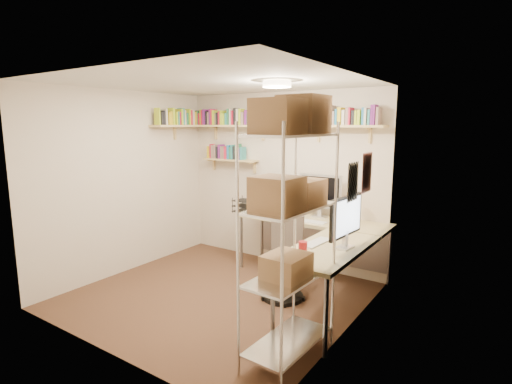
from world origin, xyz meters
TOP-DOWN VIEW (x-y plane):
  - ground at (0.00, 0.00)m, footprint 3.20×3.20m
  - room_shell at (0.00, 0.00)m, footprint 3.24×3.04m
  - wall_shelves at (-0.42, 1.30)m, footprint 3.12×1.09m
  - corner_desk at (0.70, 0.95)m, footprint 2.13×2.08m
  - office_chair at (0.68, 0.43)m, footprint 0.53×0.54m
  - wire_rack at (1.36, -0.68)m, footprint 0.48×0.91m

SIDE VIEW (x-z plane):
  - ground at x=0.00m, z-range 0.00..0.00m
  - office_chair at x=0.68m, z-range -0.08..0.90m
  - corner_desk at x=0.70m, z-range 0.10..1.48m
  - room_shell at x=0.00m, z-range 0.29..2.81m
  - wire_rack at x=1.36m, z-range 0.41..2.70m
  - wall_shelves at x=-0.42m, z-range 1.63..2.43m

